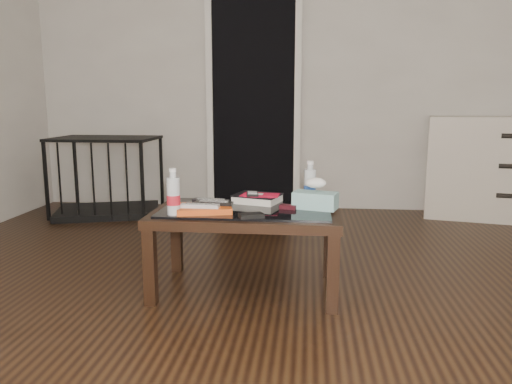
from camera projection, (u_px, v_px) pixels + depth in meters
ground at (279, 312)px, 2.48m from camera, size 5.00×5.00×0.00m
doorway at (254, 102)px, 4.75m from camera, size 0.90×0.08×2.07m
coffee_table at (246, 220)px, 2.70m from camera, size 1.00×0.60×0.46m
dresser at (498, 168)px, 4.39m from camera, size 1.28×0.75×0.90m
pet_crate at (107, 190)px, 4.57m from camera, size 1.04×0.84×0.71m
magazines at (204, 209)px, 2.61m from camera, size 0.32×0.27×0.03m
remote_silver at (200, 206)px, 2.56m from camera, size 0.20×0.06×0.02m
remote_black_front at (214, 203)px, 2.63m from camera, size 0.20×0.07×0.02m
remote_black_back at (211, 201)px, 2.69m from camera, size 0.21×0.08×0.02m
textbook at (257, 198)px, 2.84m from camera, size 0.30×0.27×0.05m
dvd_mailers at (259, 195)px, 2.82m from camera, size 0.21×0.17×0.01m
ipod at (252, 194)px, 2.78m from camera, size 0.08×0.11×0.02m
flip_phone at (288, 207)px, 2.67m from camera, size 0.10×0.07×0.02m
wallet at (251, 215)px, 2.48m from camera, size 0.14×0.11×0.02m
water_bottle_left at (173, 191)px, 2.52m from camera, size 0.07×0.07×0.24m
water_bottle_right at (310, 182)px, 2.82m from camera, size 0.08×0.08×0.24m
tissue_box at (315, 200)px, 2.67m from camera, size 0.25×0.18×0.09m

